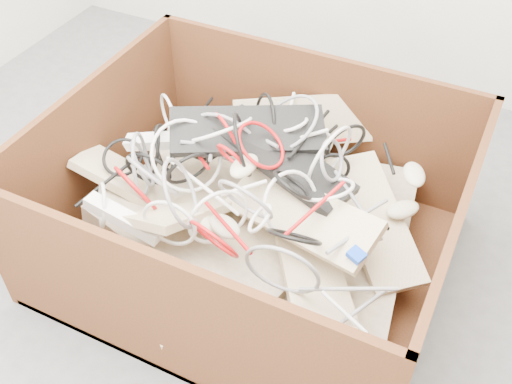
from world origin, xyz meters
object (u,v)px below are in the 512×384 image
at_px(power_strip_left, 163,141).
at_px(power_strip_right, 123,218).
at_px(vga_plug, 356,255).
at_px(cardboard_box, 249,229).

bearing_deg(power_strip_left, power_strip_right, -87.88).
bearing_deg(vga_plug, power_strip_right, -147.31).
relative_size(cardboard_box, power_strip_left, 4.41).
bearing_deg(power_strip_right, cardboard_box, 49.83).
xyz_separation_m(power_strip_left, vga_plug, (0.76, -0.20, 0.01)).
distance_m(cardboard_box, power_strip_left, 0.42).
relative_size(power_strip_right, vga_plug, 5.74).
relative_size(power_strip_left, vga_plug, 6.38).
bearing_deg(cardboard_box, power_strip_left, 172.33).
xyz_separation_m(cardboard_box, power_strip_left, (-0.34, 0.05, 0.23)).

